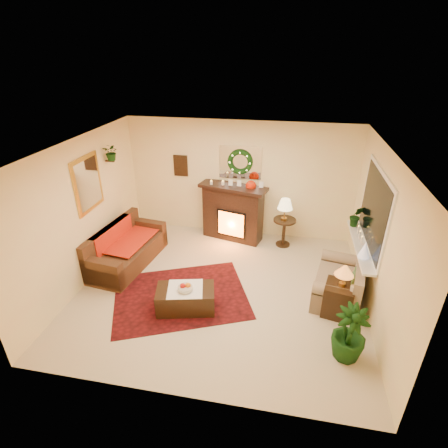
% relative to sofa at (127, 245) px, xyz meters
% --- Properties ---
extents(floor, '(5.00, 5.00, 0.00)m').
position_rel_sofa_xyz_m(floor, '(1.99, -0.48, -0.43)').
color(floor, beige).
rests_on(floor, ground).
extents(ceiling, '(5.00, 5.00, 0.00)m').
position_rel_sofa_xyz_m(ceiling, '(1.99, -0.48, 2.17)').
color(ceiling, white).
rests_on(ceiling, ground).
extents(wall_back, '(5.00, 5.00, 0.00)m').
position_rel_sofa_xyz_m(wall_back, '(1.99, 1.77, 0.87)').
color(wall_back, '#EFD88C').
rests_on(wall_back, ground).
extents(wall_front, '(5.00, 5.00, 0.00)m').
position_rel_sofa_xyz_m(wall_front, '(1.99, -2.73, 0.87)').
color(wall_front, '#EFD88C').
rests_on(wall_front, ground).
extents(wall_left, '(4.50, 4.50, 0.00)m').
position_rel_sofa_xyz_m(wall_left, '(-0.51, -0.48, 0.87)').
color(wall_left, '#EFD88C').
rests_on(wall_left, ground).
extents(wall_right, '(4.50, 4.50, 0.00)m').
position_rel_sofa_xyz_m(wall_right, '(4.49, -0.48, 0.87)').
color(wall_right, '#EFD88C').
rests_on(wall_right, ground).
extents(area_rug, '(2.76, 2.46, 0.01)m').
position_rel_sofa_xyz_m(area_rug, '(1.34, -0.82, -0.42)').
color(area_rug, '#3F080B').
rests_on(area_rug, floor).
extents(sofa, '(1.06, 1.94, 0.80)m').
position_rel_sofa_xyz_m(sofa, '(0.00, 0.00, 0.00)').
color(sofa, brown).
rests_on(sofa, floor).
extents(red_throw, '(0.74, 1.19, 0.02)m').
position_rel_sofa_xyz_m(red_throw, '(-0.01, 0.13, 0.03)').
color(red_throw, red).
rests_on(red_throw, sofa).
extents(fireplace, '(1.37, 0.72, 1.20)m').
position_rel_sofa_xyz_m(fireplace, '(1.89, 1.46, 0.12)').
color(fireplace, black).
rests_on(fireplace, floor).
extents(poinsettia, '(0.22, 0.22, 0.22)m').
position_rel_sofa_xyz_m(poinsettia, '(2.28, 1.44, 0.87)').
color(poinsettia, red).
rests_on(poinsettia, fireplace).
extents(mantel_candle_a, '(0.06, 0.06, 0.18)m').
position_rel_sofa_xyz_m(mantel_candle_a, '(1.41, 1.44, 0.83)').
color(mantel_candle_a, white).
rests_on(mantel_candle_a, fireplace).
extents(mantel_candle_b, '(0.07, 0.07, 0.20)m').
position_rel_sofa_xyz_m(mantel_candle_b, '(1.67, 1.46, 0.83)').
color(mantel_candle_b, silver).
rests_on(mantel_candle_b, fireplace).
extents(mantel_mirror, '(0.92, 0.02, 0.72)m').
position_rel_sofa_xyz_m(mantel_mirror, '(1.99, 1.75, 1.27)').
color(mantel_mirror, white).
rests_on(mantel_mirror, wall_back).
extents(wreath, '(0.55, 0.11, 0.55)m').
position_rel_sofa_xyz_m(wreath, '(1.99, 1.71, 1.29)').
color(wreath, '#194719').
rests_on(wreath, wall_back).
extents(wall_art, '(0.32, 0.03, 0.48)m').
position_rel_sofa_xyz_m(wall_art, '(0.64, 1.75, 1.12)').
color(wall_art, '#381E11').
rests_on(wall_art, wall_back).
extents(gold_mirror, '(0.03, 0.84, 1.00)m').
position_rel_sofa_xyz_m(gold_mirror, '(-0.49, -0.18, 1.32)').
color(gold_mirror, gold).
rests_on(gold_mirror, wall_left).
extents(hanging_plant, '(0.33, 0.28, 0.36)m').
position_rel_sofa_xyz_m(hanging_plant, '(-0.35, 0.57, 1.54)').
color(hanging_plant, '#194719').
rests_on(hanging_plant, wall_left).
extents(loveseat, '(0.99, 1.42, 0.75)m').
position_rel_sofa_xyz_m(loveseat, '(4.05, -0.28, -0.01)').
color(loveseat, gray).
rests_on(loveseat, floor).
extents(window_frame, '(0.03, 1.86, 1.36)m').
position_rel_sofa_xyz_m(window_frame, '(4.48, 0.07, 1.12)').
color(window_frame, white).
rests_on(window_frame, wall_right).
extents(window_glass, '(0.02, 1.70, 1.22)m').
position_rel_sofa_xyz_m(window_glass, '(4.46, 0.07, 1.12)').
color(window_glass, black).
rests_on(window_glass, wall_right).
extents(window_sill, '(0.22, 1.86, 0.04)m').
position_rel_sofa_xyz_m(window_sill, '(4.37, 0.07, 0.44)').
color(window_sill, white).
rests_on(window_sill, wall_right).
extents(mini_tree, '(0.18, 0.18, 0.27)m').
position_rel_sofa_xyz_m(mini_tree, '(4.34, -0.38, 0.61)').
color(mini_tree, white).
rests_on(mini_tree, window_sill).
extents(sill_plant, '(0.30, 0.24, 0.55)m').
position_rel_sofa_xyz_m(sill_plant, '(4.36, 0.75, 0.66)').
color(sill_plant, '#1C5A1B').
rests_on(sill_plant, window_sill).
extents(side_table_round, '(0.55, 0.55, 0.63)m').
position_rel_sofa_xyz_m(side_table_round, '(3.05, 1.32, -0.10)').
color(side_table_round, '#4C3621').
rests_on(side_table_round, floor).
extents(lamp_cream, '(0.32, 0.32, 0.49)m').
position_rel_sofa_xyz_m(lamp_cream, '(3.03, 1.30, 0.45)').
color(lamp_cream, beige).
rests_on(lamp_cream, side_table_round).
extents(end_table_square, '(0.55, 0.55, 0.56)m').
position_rel_sofa_xyz_m(end_table_square, '(4.01, -0.75, -0.16)').
color(end_table_square, black).
rests_on(end_table_square, floor).
extents(lamp_tiffany, '(0.30, 0.30, 0.43)m').
position_rel_sofa_xyz_m(lamp_tiffany, '(4.02, -0.76, 0.32)').
color(lamp_tiffany, orange).
rests_on(lamp_tiffany, end_table_square).
extents(coffee_table, '(1.04, 0.72, 0.40)m').
position_rel_sofa_xyz_m(coffee_table, '(1.53, -1.12, -0.22)').
color(coffee_table, black).
rests_on(coffee_table, floor).
extents(fruit_bowl, '(0.24, 0.24, 0.06)m').
position_rel_sofa_xyz_m(fruit_bowl, '(1.55, -1.15, 0.02)').
color(fruit_bowl, beige).
rests_on(fruit_bowl, coffee_table).
extents(floor_palm, '(1.72, 1.72, 2.55)m').
position_rel_sofa_xyz_m(floor_palm, '(4.04, -1.67, 0.02)').
color(floor_palm, '#164312').
rests_on(floor_palm, floor).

